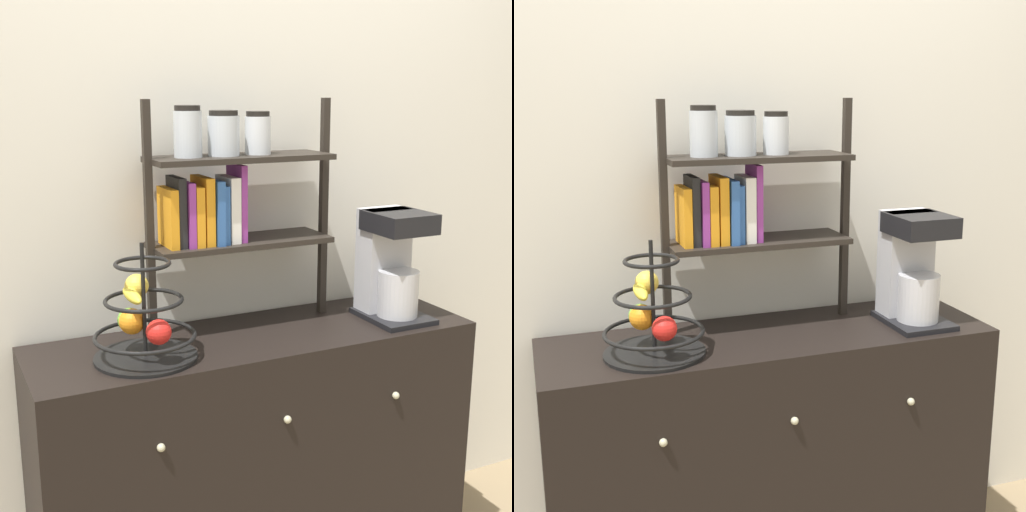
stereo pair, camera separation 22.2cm
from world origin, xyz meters
The scene contains 5 objects.
wall_back centered at (0.00, 0.48, 1.30)m, with size 7.00×0.05×2.60m, color silver.
sideboard centered at (0.00, 0.22, 0.45)m, with size 1.44×0.45×0.90m.
coffee_maker centered at (0.49, 0.18, 1.09)m, with size 0.20×0.25×0.37m.
fruit_stand centered at (-0.39, 0.17, 1.01)m, with size 0.30×0.30×0.35m.
shelf_hutch centered at (-0.07, 0.33, 1.35)m, with size 0.64×0.20×0.74m.
Camera 2 is at (-0.73, -1.82, 1.67)m, focal length 50.00 mm.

